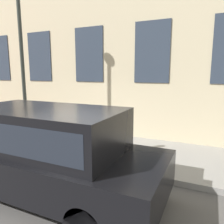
# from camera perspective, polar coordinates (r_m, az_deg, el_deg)

# --- Properties ---
(ground_plane) EXTENTS (80.00, 80.00, 0.00)m
(ground_plane) POSITION_cam_1_polar(r_m,az_deg,el_deg) (6.40, -9.05, -13.69)
(ground_plane) COLOR #514F4C
(sidewalk) EXTENTS (2.92, 60.00, 0.15)m
(sidewalk) POSITION_cam_1_polar(r_m,az_deg,el_deg) (7.54, -2.81, -9.25)
(sidewalk) COLOR gray
(sidewalk) RESTS_ON ground_plane
(building_facade) EXTENTS (0.33, 40.00, 7.15)m
(building_facade) POSITION_cam_1_polar(r_m,az_deg,el_deg) (8.64, 2.14, 16.76)
(building_facade) COLOR #C6B793
(building_facade) RESTS_ON ground_plane
(fire_hydrant) EXTENTS (0.28, 0.41, 0.74)m
(fire_hydrant) POSITION_cam_1_polar(r_m,az_deg,el_deg) (6.58, -3.53, -8.00)
(fire_hydrant) COLOR red
(fire_hydrant) RESTS_ON sidewalk
(person) EXTENTS (0.30, 0.20, 1.22)m
(person) POSITION_cam_1_polar(r_m,az_deg,el_deg) (6.72, 3.43, -4.45)
(person) COLOR navy
(person) RESTS_ON sidewalk
(parked_truck_black_near) EXTENTS (1.98, 5.29, 1.87)m
(parked_truck_black_near) POSITION_cam_1_polar(r_m,az_deg,el_deg) (4.86, -17.77, -8.55)
(parked_truck_black_near) COLOR black
(parked_truck_black_near) RESTS_ON ground_plane
(street_lamp) EXTENTS (0.36, 0.36, 5.68)m
(street_lamp) POSITION_cam_1_polar(r_m,az_deg,el_deg) (8.05, -22.74, 17.16)
(street_lamp) COLOR #2D332D
(street_lamp) RESTS_ON sidewalk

